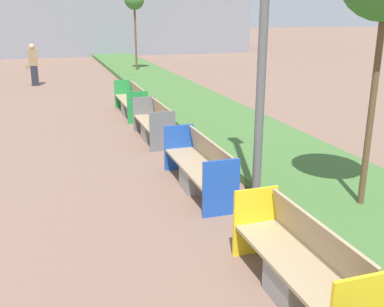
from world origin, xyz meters
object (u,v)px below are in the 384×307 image
(bench_grey_frame, at_px, (154,126))
(pedestrian_walking, at_px, (33,64))
(bench_blue_frame, at_px, (199,170))
(bench_green_frame, at_px, (132,103))
(bench_yellow_frame, at_px, (299,269))
(sapling_tree_far, at_px, (134,1))

(bench_grey_frame, xyz_separation_m, pedestrian_walking, (-2.98, 10.28, 0.57))
(bench_blue_frame, xyz_separation_m, bench_green_frame, (0.00, 6.64, 0.00))
(bench_blue_frame, height_order, bench_grey_frame, same)
(bench_blue_frame, relative_size, pedestrian_walking, 1.32)
(bench_yellow_frame, relative_size, bench_green_frame, 0.89)
(bench_grey_frame, bearing_deg, bench_green_frame, 89.91)
(bench_grey_frame, bearing_deg, pedestrian_walking, 106.15)
(bench_grey_frame, relative_size, sapling_tree_far, 0.48)
(bench_yellow_frame, relative_size, sapling_tree_far, 0.51)
(bench_blue_frame, bearing_deg, bench_grey_frame, 90.07)
(bench_yellow_frame, height_order, sapling_tree_far, sapling_tree_far)
(bench_grey_frame, distance_m, sapling_tree_far, 13.65)
(bench_blue_frame, bearing_deg, bench_yellow_frame, -90.05)
(sapling_tree_far, relative_size, pedestrian_walking, 2.32)
(bench_grey_frame, relative_size, pedestrian_walking, 1.12)
(bench_yellow_frame, xyz_separation_m, pedestrian_walking, (-2.98, 17.28, 0.56))
(sapling_tree_far, bearing_deg, bench_blue_frame, -97.37)
(sapling_tree_far, bearing_deg, bench_green_frame, -102.17)
(bench_grey_frame, height_order, sapling_tree_far, sapling_tree_far)
(bench_yellow_frame, relative_size, bench_blue_frame, 0.90)
(bench_grey_frame, distance_m, pedestrian_walking, 10.71)
(bench_grey_frame, height_order, pedestrian_walking, pedestrian_walking)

